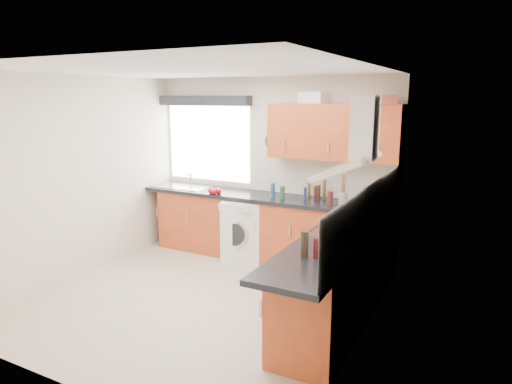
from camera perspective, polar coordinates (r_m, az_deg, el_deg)
The scene contains 37 objects.
ground_plane at distance 5.31m, azimuth -6.83°, elevation -13.13°, with size 3.60×3.60×0.00m, color beige.
ceiling at distance 4.83m, azimuth -7.58°, elevation 14.88°, with size 3.60×3.60×0.02m, color white.
wall_back at distance 6.46m, azimuth 1.94°, elevation 3.05°, with size 3.60×0.02×2.50m, color silver.
wall_front at distance 3.64m, azimuth -23.58°, elevation -4.90°, with size 3.60×0.02×2.50m, color silver.
wall_left at distance 6.11m, azimuth -21.20°, elevation 1.75°, with size 0.02×3.60×2.50m, color silver.
wall_right at distance 4.18m, azimuth 13.55°, elevation -2.12°, with size 0.02×3.60×2.50m, color silver.
window at distance 6.93m, azimuth -5.97°, elevation 6.09°, with size 1.40×0.02×1.10m, color white.
window_blind at distance 6.82m, azimuth -6.51°, elevation 11.29°, with size 1.50×0.18×0.14m, color #24242B.
splashback at distance 4.49m, azimuth 14.33°, elevation -2.14°, with size 0.01×3.00×0.54m, color white.
base_cab_back at distance 6.42m, azimuth -0.04°, elevation -4.49°, with size 3.00×0.58×0.86m, color #A93F1B.
base_cab_corner at distance 5.88m, azimuth 13.95°, elevation -6.41°, with size 0.60×0.60×0.86m, color #A93F1B.
base_cab_right at distance 4.65m, azimuth 10.00°, elevation -11.19°, with size 0.58×2.10×0.86m, color #A93F1B.
worktop_back at distance 6.26m, azimuth 0.73°, elevation -0.63°, with size 3.60×0.62×0.05m, color black.
worktop_right at distance 4.36m, azimuth 9.48°, elevation -6.36°, with size 0.62×2.42×0.05m, color black.
sink at distance 6.94m, azimuth -9.12°, elevation 1.00°, with size 0.84×0.46×0.10m, color #B7B7B7, non-canonical shape.
oven at distance 4.79m, azimuth 10.44°, elevation -10.58°, with size 0.56×0.58×0.85m, color black.
hob_plate at distance 4.63m, azimuth 10.66°, elevation -4.93°, with size 0.52×0.52×0.01m, color #B7B7B7.
extractor_hood at distance 4.43m, azimuth 12.32°, elevation 5.54°, with size 0.52×0.78×0.66m, color #B7B7B7, non-canonical shape.
upper_cabinets at distance 5.88m, azimuth 9.67°, elevation 7.42°, with size 1.70×0.35×0.70m, color #A93F1B.
washing_machine at distance 6.39m, azimuth -1.45°, elevation -4.65°, with size 0.58×0.56×0.85m, color white.
wall_clock at distance 6.35m, azimuth 2.22°, elevation 6.36°, with size 0.27×0.27×0.04m, color #24242B.
casserole at distance 6.05m, azimuth 7.28°, elevation 11.63°, with size 0.35×0.25×0.15m, color white.
storage_box at distance 5.59m, azimuth 15.93°, elevation 11.08°, with size 0.24×0.20×0.11m, color #AE472D.
utensil_pot at distance 5.80m, azimuth 10.81°, elevation -0.81°, with size 0.11×0.11×0.15m, color #9F9385.
kitchen_roll at distance 5.13m, azimuth 13.97°, elevation -2.14°, with size 0.11×0.11×0.24m, color white.
tomato_cluster at distance 6.38m, azimuth -5.15°, elevation 0.15°, with size 0.17×0.17×0.08m, color red, non-canonical shape.
jar_0 at distance 5.74m, azimuth 9.24°, elevation -0.79°, with size 0.07×0.07×0.17m, color #4D1B1B.
jar_1 at distance 6.04m, azimuth 6.16°, elevation -0.16°, with size 0.04×0.04×0.16m, color navy.
jar_2 at distance 6.05m, azimuth 8.55°, elevation 0.30°, with size 0.04×0.04×0.26m, color brown.
jar_3 at distance 6.04m, azimuth 7.54°, elevation -0.09°, with size 0.07×0.07×0.18m, color #341712.
jar_4 at distance 6.01m, azimuth 3.31°, elevation -0.09°, with size 0.06×0.06×0.17m, color #205A29.
jar_5 at distance 6.07m, azimuth 2.10°, elevation 0.19°, with size 0.06×0.06×0.20m, color navy.
jar_6 at distance 6.16m, azimuth 6.62°, elevation 0.39°, with size 0.05×0.05×0.22m, color brown.
jar_7 at distance 5.97m, azimuth 7.87°, elevation -0.11°, with size 0.04×0.04×0.20m, color #361513.
bottle_0 at distance 3.87m, azimuth 6.08°, elevation -6.49°, with size 0.07×0.07×0.23m, color black.
bottle_1 at distance 3.88m, azimuth 7.66°, elevation -6.92°, with size 0.07×0.07×0.17m, color #4C1011.
bottle_2 at distance 3.89m, azimuth 8.72°, elevation -6.65°, with size 0.06×0.06×0.20m, color black.
Camera 1 is at (2.76, -3.95, 2.23)m, focal length 32.00 mm.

